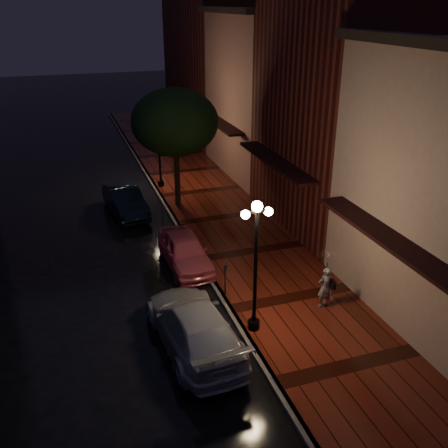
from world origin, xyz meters
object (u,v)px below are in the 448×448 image
object	(u,v)px
parking_meter	(225,276)
streetlamp_far	(159,143)
streetlamp_near	(256,260)
silver_car	(194,326)
pink_car	(185,251)
street_tree	(175,124)
woman_with_umbrella	(327,271)
navy_car	(125,201)

from	to	relation	value
parking_meter	streetlamp_far	bearing A→B (deg)	101.59
streetlamp_near	silver_car	distance (m)	2.71
streetlamp_far	pink_car	xyz separation A→B (m)	(-0.95, -9.09, -1.94)
street_tree	parking_meter	distance (m)	9.42
woman_with_umbrella	silver_car	bearing A→B (deg)	3.60
street_tree	parking_meter	xyz separation A→B (m)	(-0.46, -8.78, -3.39)
street_tree	navy_car	bearing A→B (deg)	179.67
street_tree	woman_with_umbrella	xyz separation A→B (m)	(2.45, -10.56, -2.73)
streetlamp_far	navy_car	world-z (taller)	streetlamp_far
streetlamp_near	pink_car	xyz separation A→B (m)	(-0.95, 4.91, -1.94)
streetlamp_near	navy_car	size ratio (longest dim) A/B	1.05
navy_car	woman_with_umbrella	xyz separation A→B (m)	(5.09, -10.58, 0.84)
street_tree	parking_meter	size ratio (longest dim) A/B	5.00
streetlamp_near	silver_car	bearing A→B (deg)	-178.40
pink_car	woman_with_umbrella	size ratio (longest dim) A/B	1.88
streetlamp_far	parking_meter	size ratio (longest dim) A/B	3.71
navy_car	pink_car	bearing A→B (deg)	-83.55
streetlamp_near	navy_car	xyz separation A→B (m)	(-2.39, 11.01, -1.93)
navy_car	parking_meter	world-z (taller)	navy_car
streetlamp_near	street_tree	world-z (taller)	street_tree
streetlamp_near	pink_car	bearing A→B (deg)	100.96
streetlamp_near	street_tree	bearing A→B (deg)	88.65
streetlamp_far	parking_meter	world-z (taller)	streetlamp_far
streetlamp_far	woman_with_umbrella	size ratio (longest dim) A/B	2.09
woman_with_umbrella	streetlamp_far	bearing A→B (deg)	-81.04
street_tree	silver_car	distance (m)	11.80
silver_car	woman_with_umbrella	distance (m)	4.75
street_tree	navy_car	world-z (taller)	street_tree
streetlamp_near	street_tree	distance (m)	11.12
parking_meter	woman_with_umbrella	bearing A→B (deg)	-18.91
streetlamp_near	parking_meter	distance (m)	2.82
streetlamp_far	parking_meter	bearing A→B (deg)	-90.97
parking_meter	streetlamp_near	bearing A→B (deg)	-72.27
navy_car	parking_meter	xyz separation A→B (m)	(2.19, -8.80, 0.18)
street_tree	woman_with_umbrella	distance (m)	11.18
streetlamp_far	street_tree	size ratio (longest dim) A/B	0.74
parking_meter	pink_car	bearing A→B (deg)	118.11
streetlamp_near	pink_car	world-z (taller)	streetlamp_near
pink_car	silver_car	size ratio (longest dim) A/B	0.78
streetlamp_far	woman_with_umbrella	distance (m)	13.88
pink_car	street_tree	bearing A→B (deg)	77.58
silver_car	woman_with_umbrella	xyz separation A→B (m)	(4.66, 0.48, 0.79)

